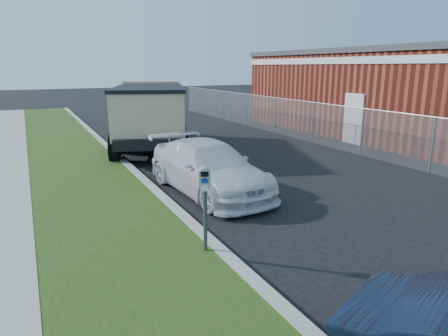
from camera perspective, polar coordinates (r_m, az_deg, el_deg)
name	(u,v)px	position (r m, az deg, el deg)	size (l,w,h in m)	color
ground	(295,212)	(9.67, 10.18, -6.16)	(120.00, 120.00, 0.00)	black
streetside	(35,220)	(9.79, -25.43, -6.68)	(6.12, 50.00, 0.15)	gray
chainlink_fence	(313,114)	(18.40, 12.56, 7.48)	(0.06, 30.06, 30.00)	slate
brick_building	(392,90)	(23.21, 22.92, 10.20)	(9.20, 14.20, 4.17)	maroon
parking_meter	(205,190)	(6.94, -2.75, -3.17)	(0.25, 0.21, 1.54)	#3F4247
white_wagon	(208,167)	(10.86, -2.24, 0.11)	(1.91, 4.70, 1.36)	silver
dump_truck	(151,111)	(17.18, -10.35, 7.99)	(4.58, 7.32, 2.70)	black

